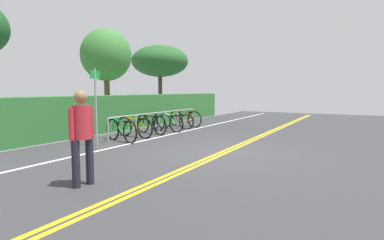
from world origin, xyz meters
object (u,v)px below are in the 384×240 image
object	(u,v)px
bike_rack	(159,117)
bicycle_3	(167,123)
bicycle_2	(151,124)
tree_mid	(106,56)
bicycle_4	(175,121)
pedestrian	(82,131)
bicycle_1	(134,127)
bicycle_5	(185,119)
bicycle_0	(121,130)
sign_post_near	(96,100)
tree_far_right	(160,61)

from	to	relation	value
bike_rack	bicycle_3	bearing A→B (deg)	-9.32
bicycle_2	tree_mid	world-z (taller)	tree_mid
bicycle_2	bicycle_4	xyz separation A→B (m)	(1.77, 0.02, -0.04)
bicycle_3	pedestrian	bearing A→B (deg)	-157.96
bicycle_1	bicycle_5	world-z (taller)	bicycle_5
bicycle_3	bicycle_4	world-z (taller)	bicycle_3
bicycle_0	bicycle_2	bearing A→B (deg)	6.27
bicycle_0	sign_post_near	world-z (taller)	sign_post_near
bicycle_0	bicycle_1	bearing A→B (deg)	12.05
bike_rack	tree_mid	size ratio (longest dim) A/B	1.27
bicycle_5	tree_mid	size ratio (longest dim) A/B	0.41
bicycle_0	bike_rack	bearing A→B (deg)	3.65
bicycle_2	pedestrian	distance (m)	6.76
sign_post_near	tree_far_right	world-z (taller)	tree_far_right
bike_rack	bicycle_5	world-z (taller)	bike_rack
bicycle_4	pedestrian	size ratio (longest dim) A/B	1.01
pedestrian	tree_mid	distance (m)	9.83
bicycle_2	sign_post_near	world-z (taller)	sign_post_near
pedestrian	bicycle_3	bearing A→B (deg)	22.04
bike_rack	sign_post_near	bearing A→B (deg)	-178.44
bicycle_5	sign_post_near	world-z (taller)	sign_post_near
bike_rack	bicycle_2	world-z (taller)	bike_rack
sign_post_near	bicycle_2	bearing A→B (deg)	3.00
bicycle_4	bicycle_5	bearing A→B (deg)	1.67
bicycle_3	pedestrian	size ratio (longest dim) A/B	1.01
bicycle_5	pedestrian	bearing A→B (deg)	-161.04
bicycle_4	tree_mid	bearing A→B (deg)	101.15
bike_rack	bicycle_5	size ratio (longest dim) A/B	3.13
bicycle_1	bicycle_2	size ratio (longest dim) A/B	1.00
bike_rack	bicycle_4	size ratio (longest dim) A/B	3.34
bicycle_2	tree_mid	distance (m)	4.59
bike_rack	bicycle_5	distance (m)	2.31
bicycle_1	pedestrian	distance (m)	5.85
bicycle_0	tree_mid	bearing A→B (deg)	49.12
sign_post_near	tree_far_right	bearing A→B (deg)	24.33
bicycle_2	bicycle_3	world-z (taller)	bicycle_2
bicycle_0	bicycle_4	distance (m)	3.75
bicycle_0	tree_far_right	xyz separation A→B (m)	(8.79, 4.50, 3.15)
bicycle_2	bicycle_4	bearing A→B (deg)	0.68
bicycle_0	pedestrian	size ratio (longest dim) A/B	1.02
bicycle_3	bicycle_5	distance (m)	1.81
bicycle_2	tree_far_right	xyz separation A→B (m)	(6.82, 4.28, 3.15)
bicycle_5	tree_mid	xyz separation A→B (m)	(-1.60, 3.30, 2.92)
bicycle_4	tree_mid	size ratio (longest dim) A/B	0.38
bicycle_4	tree_far_right	xyz separation A→B (m)	(5.05, 4.26, 3.18)
bicycle_4	sign_post_near	distance (m)	4.89
bicycle_1	tree_mid	world-z (taller)	tree_mid
bicycle_5	tree_mid	world-z (taller)	tree_mid
bike_rack	tree_mid	distance (m)	4.40
bicycle_2	bicycle_4	distance (m)	1.77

